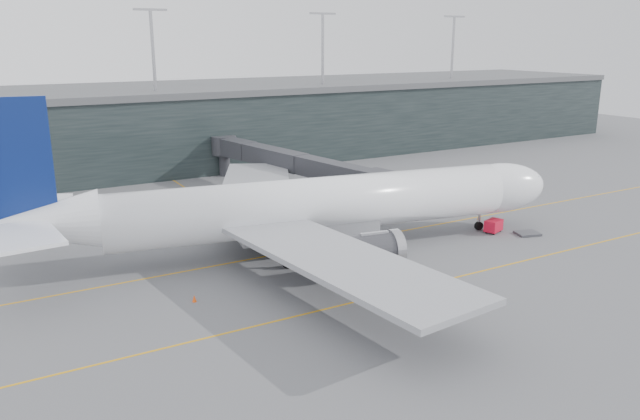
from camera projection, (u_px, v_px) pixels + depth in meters
ground at (235, 250)px, 74.24m from camera, size 320.00×320.00×0.00m
taxiline_a at (249, 259)px, 70.90m from camera, size 160.00×0.25×0.02m
taxiline_b at (319, 311)px, 57.54m from camera, size 160.00×0.25×0.02m
taxiline_lead_main at (215, 206)px, 93.35m from camera, size 0.25×60.00×0.02m
terminal at (118, 128)px, 120.65m from camera, size 240.00×36.00×29.00m
main_aircraft at (311, 207)px, 72.82m from camera, size 67.35×62.52×18.94m
jet_bridge at (275, 157)px, 103.14m from camera, size 11.63×47.49×7.26m
gse_cart at (493, 225)px, 80.61m from camera, size 2.83×2.28×1.67m
baggage_dolly at (527, 233)px, 79.88m from camera, size 3.38×3.00×0.28m
uld_a at (168, 225)px, 80.25m from camera, size 2.63×2.33×2.03m
uld_b at (197, 222)px, 82.23m from camera, size 2.09×1.81×1.67m
uld_c at (200, 222)px, 82.04m from camera, size 2.44×2.14×1.91m
cone_nose at (479, 217)px, 86.49m from camera, size 0.49×0.49×0.77m
cone_wing_stbd at (407, 288)px, 61.94m from camera, size 0.39×0.39×0.62m
cone_wing_port at (268, 216)px, 86.88m from camera, size 0.42×0.42×0.67m
cone_tail at (194, 298)px, 59.42m from camera, size 0.43×0.43×0.68m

